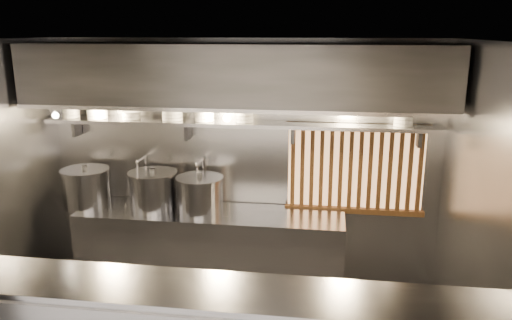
% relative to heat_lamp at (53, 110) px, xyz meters
% --- Properties ---
extents(ceiling, '(4.50, 4.50, 0.00)m').
position_rel_heat_lamp_xyz_m(ceiling, '(1.90, -0.85, 0.73)').
color(ceiling, black).
rests_on(ceiling, wall_back).
extents(wall_back, '(4.50, 0.00, 4.50)m').
position_rel_heat_lamp_xyz_m(wall_back, '(1.90, 0.65, -0.67)').
color(wall_back, gray).
rests_on(wall_back, floor).
extents(wall_right, '(0.00, 3.00, 3.00)m').
position_rel_heat_lamp_xyz_m(wall_right, '(4.15, -0.85, -0.67)').
color(wall_right, gray).
rests_on(wall_right, floor).
extents(cooking_bench, '(3.00, 0.70, 0.90)m').
position_rel_heat_lamp_xyz_m(cooking_bench, '(1.60, 0.28, -1.62)').
color(cooking_bench, '#9A9A9F').
rests_on(cooking_bench, floor).
extents(bowl_shelf, '(4.40, 0.34, 0.04)m').
position_rel_heat_lamp_xyz_m(bowl_shelf, '(1.90, 0.47, -0.19)').
color(bowl_shelf, '#9A9A9F').
rests_on(bowl_shelf, wall_back).
extents(exhaust_hood, '(4.40, 0.81, 0.65)m').
position_rel_heat_lamp_xyz_m(exhaust_hood, '(1.90, 0.25, 0.36)').
color(exhaust_hood, '#2D2D30').
rests_on(exhaust_hood, ceiling).
extents(wood_screen, '(1.56, 0.09, 1.04)m').
position_rel_heat_lamp_xyz_m(wood_screen, '(3.20, 0.60, -0.69)').
color(wood_screen, '#FFB972').
rests_on(wood_screen, wall_back).
extents(faucet_left, '(0.04, 0.30, 0.50)m').
position_rel_heat_lamp_xyz_m(faucet_left, '(0.75, 0.52, -0.76)').
color(faucet_left, silver).
rests_on(faucet_left, wall_back).
extents(faucet_right, '(0.04, 0.30, 0.50)m').
position_rel_heat_lamp_xyz_m(faucet_right, '(1.45, 0.52, -0.76)').
color(faucet_right, silver).
rests_on(faucet_right, wall_back).
extents(heat_lamp, '(0.25, 0.35, 0.20)m').
position_rel_heat_lamp_xyz_m(heat_lamp, '(0.00, 0.00, 0.00)').
color(heat_lamp, '#9A9A9F').
rests_on(heat_lamp, exhaust_hood).
extents(pendant_bulb, '(0.09, 0.09, 0.19)m').
position_rel_heat_lamp_xyz_m(pendant_bulb, '(1.80, 0.35, -0.11)').
color(pendant_bulb, '#2D2D30').
rests_on(pendant_bulb, exhaust_hood).
extents(stock_pot_left, '(0.69, 0.69, 0.49)m').
position_rel_heat_lamp_xyz_m(stock_pot_left, '(0.15, 0.27, -0.94)').
color(stock_pot_left, '#9A9A9F').
rests_on(stock_pot_left, cooking_bench).
extents(stock_pot_mid, '(0.74, 0.74, 0.47)m').
position_rel_heat_lamp_xyz_m(stock_pot_mid, '(0.94, 0.32, -0.95)').
color(stock_pot_mid, '#9A9A9F').
rests_on(stock_pot_mid, cooking_bench).
extents(stock_pot_right, '(0.70, 0.70, 0.45)m').
position_rel_heat_lamp_xyz_m(stock_pot_right, '(1.49, 0.27, -0.96)').
color(stock_pot_right, '#9A9A9F').
rests_on(stock_pot_right, cooking_bench).
extents(bowl_stack_0, '(0.20, 0.20, 0.17)m').
position_rel_heat_lamp_xyz_m(bowl_stack_0, '(-0.06, 0.47, -0.08)').
color(bowl_stack_0, silver).
rests_on(bowl_stack_0, bowl_shelf).
extents(bowl_stack_1, '(0.24, 0.24, 0.17)m').
position_rel_heat_lamp_xyz_m(bowl_stack_1, '(0.26, 0.47, -0.08)').
color(bowl_stack_1, silver).
rests_on(bowl_stack_1, bowl_shelf).
extents(bowl_stack_2, '(0.22, 0.22, 0.09)m').
position_rel_heat_lamp_xyz_m(bowl_stack_2, '(0.67, 0.47, -0.12)').
color(bowl_stack_2, silver).
rests_on(bowl_stack_2, bowl_shelf).
extents(bowl_stack_3, '(0.25, 0.25, 0.13)m').
position_rel_heat_lamp_xyz_m(bowl_stack_3, '(1.15, 0.47, -0.10)').
color(bowl_stack_3, silver).
rests_on(bowl_stack_3, bowl_shelf).
extents(bowl_stack_4, '(0.23, 0.23, 0.13)m').
position_rel_heat_lamp_xyz_m(bowl_stack_4, '(1.52, 0.47, -0.10)').
color(bowl_stack_4, silver).
rests_on(bowl_stack_4, bowl_shelf).
extents(bowl_stack_5, '(0.22, 0.22, 0.13)m').
position_rel_heat_lamp_xyz_m(bowl_stack_5, '(1.96, 0.47, -0.10)').
color(bowl_stack_5, silver).
rests_on(bowl_stack_5, bowl_shelf).
extents(bowl_stack_6, '(0.22, 0.22, 0.17)m').
position_rel_heat_lamp_xyz_m(bowl_stack_6, '(3.66, 0.47, -0.08)').
color(bowl_stack_6, silver).
rests_on(bowl_stack_6, bowl_shelf).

